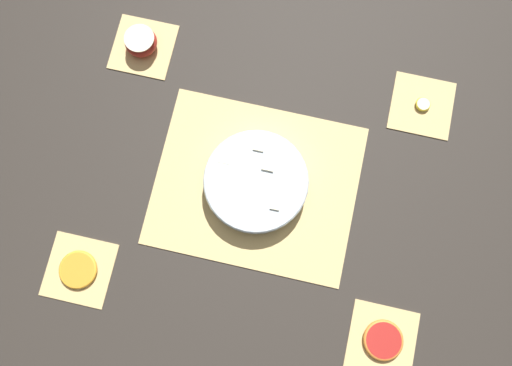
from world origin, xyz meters
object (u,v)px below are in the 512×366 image
Objects in this scene: apple_half at (141,42)px; grapefruit_slice at (383,340)px; banana_coin_single at (423,104)px; fruit_salad_bowl at (256,182)px; orange_slice_whole at (78,270)px.

apple_half is 0.88× the size of grapefruit_slice.
fruit_salad_bowl is at bearing 38.60° from banana_coin_single.
banana_coin_single is (-0.70, -0.56, -0.00)m from orange_slice_whole.
fruit_salad_bowl is at bearing -38.63° from grapefruit_slice.
grapefruit_slice is (0.00, 0.56, 0.00)m from banana_coin_single.
apple_half reaches higher than grapefruit_slice.
grapefruit_slice is at bearing 141.37° from fruit_salad_bowl.
apple_half is at bearing -38.64° from grapefruit_slice.
banana_coin_single is 0.40× the size of grapefruit_slice.
fruit_salad_bowl is 2.76× the size of orange_slice_whole.
apple_half is 0.70m from banana_coin_single.
grapefruit_slice reaches higher than orange_slice_whole.
banana_coin_single is 0.56m from grapefruit_slice.
fruit_salad_bowl reaches higher than banana_coin_single.
fruit_salad_bowl is at bearing -141.32° from orange_slice_whole.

